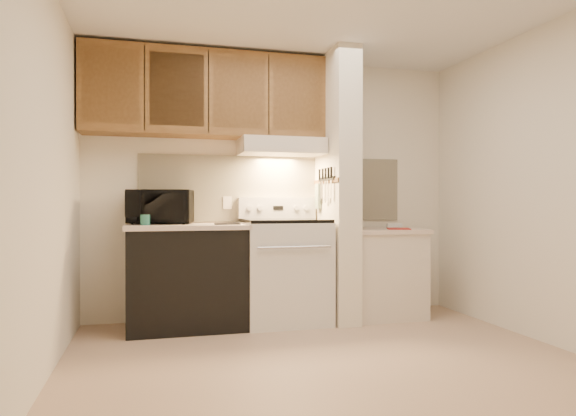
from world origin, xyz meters
name	(u,v)px	position (x,y,z in m)	size (l,w,h in m)	color
floor	(325,359)	(0.00, 0.00, 0.00)	(3.60, 3.60, 0.00)	tan
ceiling	(326,2)	(0.00, 0.00, 2.50)	(3.60, 3.60, 0.00)	white
wall_back	(276,187)	(0.00, 1.50, 1.25)	(3.60, 0.02, 2.50)	white
wall_left	(46,177)	(-1.80, 0.00, 1.25)	(0.02, 3.00, 2.50)	white
wall_right	(542,183)	(1.80, 0.00, 1.25)	(0.02, 3.00, 2.50)	white
backsplash	(276,189)	(0.00, 1.49, 1.24)	(2.60, 0.02, 0.63)	#FEF2CB
range_body	(284,272)	(0.00, 1.16, 0.46)	(0.76, 0.65, 0.92)	silver
oven_window	(294,272)	(0.00, 0.84, 0.50)	(0.50, 0.01, 0.30)	black
oven_handle	(295,247)	(0.00, 0.80, 0.72)	(0.02, 0.02, 0.65)	silver
cooktop	(284,221)	(0.00, 1.16, 0.94)	(0.74, 0.64, 0.03)	black
range_backguard	(277,208)	(0.00, 1.44, 1.05)	(0.76, 0.08, 0.20)	silver
range_display	(278,208)	(0.00, 1.40, 1.05)	(0.10, 0.01, 0.04)	black
range_knob_left_outer	(250,208)	(-0.28, 1.40, 1.05)	(0.05, 0.05, 0.02)	silver
range_knob_left_inner	(260,208)	(-0.18, 1.40, 1.05)	(0.05, 0.05, 0.02)	silver
range_knob_right_inner	(296,208)	(0.18, 1.40, 1.05)	(0.05, 0.05, 0.02)	silver
range_knob_right_outer	(306,208)	(0.28, 1.40, 1.05)	(0.05, 0.05, 0.02)	silver
dishwasher_front	(187,278)	(-0.88, 1.17, 0.43)	(1.00, 0.63, 0.87)	black
left_countertop	(187,227)	(-0.88, 1.17, 0.89)	(1.04, 0.67, 0.04)	beige
spoon_rest	(227,224)	(-0.55, 0.99, 0.92)	(0.22, 0.07, 0.01)	black
teal_jar	(145,220)	(-1.23, 1.06, 0.95)	(0.08, 0.08, 0.09)	#256A5A
outlet	(227,203)	(-0.48, 1.48, 1.10)	(0.08, 0.01, 0.12)	beige
microwave	(161,207)	(-1.10, 1.31, 1.06)	(0.55, 0.37, 0.30)	black
partition_pillar	(337,187)	(0.51, 1.15, 1.25)	(0.22, 0.70, 2.50)	#F3E7CE
pillar_trim	(325,181)	(0.39, 1.15, 1.30)	(0.01, 0.70, 0.04)	brown
knife_strip	(326,179)	(0.39, 1.10, 1.32)	(0.02, 0.42, 0.04)	black
knife_blade_a	(331,189)	(0.38, 0.94, 1.22)	(0.01, 0.04, 0.16)	silver
knife_handle_a	(331,172)	(0.38, 0.94, 1.37)	(0.02, 0.02, 0.10)	black
knife_blade_b	(328,191)	(0.38, 1.03, 1.21)	(0.01, 0.04, 0.18)	silver
knife_handle_b	(328,173)	(0.38, 1.01, 1.37)	(0.02, 0.02, 0.10)	black
knife_blade_c	(325,192)	(0.38, 1.10, 1.20)	(0.01, 0.04, 0.20)	silver
knife_handle_c	(326,173)	(0.38, 1.09, 1.37)	(0.02, 0.02, 0.10)	black
knife_blade_d	(322,190)	(0.38, 1.18, 1.22)	(0.01, 0.04, 0.16)	silver
knife_handle_d	(323,174)	(0.38, 1.17, 1.37)	(0.02, 0.02, 0.10)	black
knife_blade_e	(320,191)	(0.38, 1.26, 1.21)	(0.01, 0.04, 0.18)	silver
knife_handle_e	(320,174)	(0.38, 1.27, 1.37)	(0.02, 0.02, 0.10)	black
oven_mitt	(318,196)	(0.38, 1.32, 1.16)	(0.03, 0.10, 0.24)	gray
right_cab_base	(382,275)	(0.97, 1.15, 0.40)	(0.70, 0.60, 0.81)	beige
right_countertop	(382,231)	(0.97, 1.15, 0.83)	(0.74, 0.64, 0.04)	beige
red_folder	(398,229)	(1.07, 1.00, 0.85)	(0.21, 0.28, 0.01)	#A42722
white_box	(394,226)	(1.19, 1.33, 0.87)	(0.14, 0.10, 0.04)	white
range_hood	(281,147)	(0.00, 1.28, 1.62)	(0.78, 0.44, 0.15)	beige
hood_lip	(287,149)	(0.00, 1.07, 1.58)	(0.78, 0.04, 0.06)	beige
upper_cabinets	(207,95)	(-0.69, 1.32, 2.08)	(2.18, 0.33, 0.77)	brown
cab_door_a	(111,86)	(-1.51, 1.17, 2.08)	(0.46, 0.01, 0.63)	brown
cab_gap_a	(144,88)	(-1.23, 1.16, 2.08)	(0.01, 0.01, 0.73)	black
cab_door_b	(177,89)	(-0.96, 1.17, 2.08)	(0.46, 0.01, 0.63)	brown
cab_gap_b	(209,91)	(-0.69, 1.16, 2.08)	(0.01, 0.01, 0.73)	black
cab_door_c	(239,93)	(-0.42, 1.17, 2.08)	(0.46, 0.01, 0.63)	brown
cab_gap_c	(269,94)	(-0.14, 1.16, 2.08)	(0.01, 0.01, 0.73)	black
cab_door_d	(298,96)	(0.13, 1.17, 2.08)	(0.46, 0.01, 0.63)	brown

